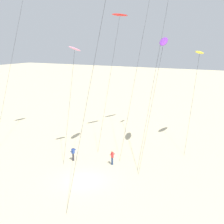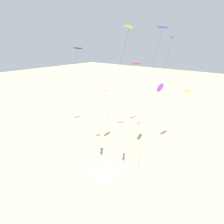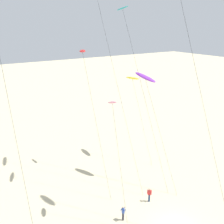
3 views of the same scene
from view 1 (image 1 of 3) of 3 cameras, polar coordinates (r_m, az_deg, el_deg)
name	(u,v)px [view 1 (image 1 of 3)]	position (r m, az deg, el deg)	size (l,w,h in m)	color
ground_plane	(84,181)	(30.37, -5.41, -12.90)	(260.00, 260.00, 0.00)	beige
kite_red	(120,17)	(40.54, 1.46, 17.64)	(1.57, 7.34, 16.94)	red
kite_yellow	(200,53)	(39.99, 16.30, 10.72)	(0.92, 6.59, 12.40)	yellow
kite_pink	(75,51)	(34.05, -7.12, 11.44)	(0.81, 3.78, 12.99)	pink
kite_purple	(164,42)	(34.84, 9.78, 12.99)	(1.59, 8.18, 14.02)	purple
kite_flyer_nearest	(112,157)	(33.54, 0.04, -8.58)	(0.73, 0.73, 1.67)	navy
kite_flyer_middle	(73,153)	(34.95, -7.39, -7.78)	(0.63, 0.65, 1.67)	#33333D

